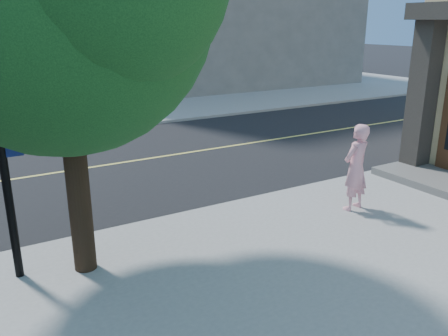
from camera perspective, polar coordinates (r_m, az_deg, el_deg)
ground at (r=9.21m, az=-22.10°, el=-9.36°), size 140.00×140.00×0.00m
road_ew at (r=13.39m, az=-25.25°, el=-1.40°), size 140.00×9.00×0.01m
sidewalk_ne at (r=33.30m, az=-4.84°, el=10.70°), size 29.00×25.00×0.12m
man_on_phone at (r=10.10m, az=15.92°, el=0.07°), size 0.75×0.56×1.86m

